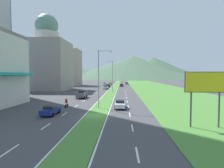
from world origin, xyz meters
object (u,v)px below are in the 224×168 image
object	(u,v)px
car_0	(120,104)
car_4	(105,84)
car_2	(127,83)
car_6	(108,86)
car_7	(122,85)
pickup_truck_0	(82,94)
street_lamp_near	(100,76)
billboard_roadside	(206,85)
street_lamp_mid	(112,75)
car_1	(51,110)
car_5	(106,87)
motorcycle_rider	(66,103)
car_3	(111,84)

from	to	relation	value
car_0	car_4	xyz separation A→B (m)	(-10.18, 75.43, 0.02)
car_2	car_6	distance (m)	30.93
car_7	pickup_truck_0	world-z (taller)	pickup_truck_0
street_lamp_near	billboard_roadside	distance (m)	17.92
car_4	car_7	world-z (taller)	car_4
street_lamp_mid	pickup_truck_0	distance (m)	17.42
car_0	car_4	size ratio (longest dim) A/B	0.99
street_lamp_near	pickup_truck_0	xyz separation A→B (m)	(-6.65, 14.89, -5.02)
street_lamp_mid	car_1	size ratio (longest dim) A/B	2.48
billboard_roadside	car_0	size ratio (longest dim) A/B	1.45
car_2	car_6	size ratio (longest dim) A/B	1.06
billboard_roadside	pickup_truck_0	distance (m)	33.59
car_7	car_1	bearing A→B (deg)	-8.42
car_1	car_5	xyz separation A→B (m)	(3.67, 52.48, 0.03)
car_1	car_4	bearing A→B (deg)	-0.23
street_lamp_mid	motorcycle_rider	bearing A→B (deg)	-103.09
car_2	motorcycle_rider	world-z (taller)	motorcycle_rider
car_5	car_6	bearing A→B (deg)	-0.45
car_4	car_0	bearing A→B (deg)	-172.31
street_lamp_near	motorcycle_rider	world-z (taller)	street_lamp_near
car_2	car_6	bearing A→B (deg)	-19.05
street_lamp_mid	car_5	size ratio (longest dim) A/B	2.35
car_2	street_lamp_near	bearing A→B (deg)	-4.56
car_5	car_7	size ratio (longest dim) A/B	1.07
car_0	car_5	bearing A→B (deg)	-171.58
car_3	car_4	xyz separation A→B (m)	(-3.24, -3.91, 0.06)
street_lamp_near	car_3	world-z (taller)	street_lamp_near
car_5	billboard_roadside	bearing A→B (deg)	-163.92
car_1	car_5	world-z (taller)	car_5
car_4	pickup_truck_0	size ratio (longest dim) A/B	0.83
car_2	car_3	size ratio (longest dim) A/B	1.10
car_6	car_5	bearing A→B (deg)	179.55
street_lamp_near	billboard_roadside	size ratio (longest dim) A/B	1.64
car_1	car_5	size ratio (longest dim) A/B	0.95
car_3	car_2	bearing A→B (deg)	-50.13
street_lamp_mid	pickup_truck_0	bearing A→B (deg)	-115.27
street_lamp_mid	car_7	size ratio (longest dim) A/B	2.50
car_1	car_3	distance (m)	85.69
billboard_roadside	car_2	bearing A→B (deg)	93.75
street_lamp_mid	car_4	world-z (taller)	street_lamp_mid
car_1	pickup_truck_0	bearing A→B (deg)	-0.47
car_0	car_3	bearing A→B (deg)	-175.00
car_1	pickup_truck_0	world-z (taller)	pickup_truck_0
car_0	car_6	bearing A→B (deg)	-173.45
street_lamp_near	car_6	world-z (taller)	street_lamp_near
street_lamp_near	car_6	distance (m)	59.25
car_1	car_5	bearing A→B (deg)	-4.00
billboard_roadside	car_4	world-z (taller)	billboard_roadside
pickup_truck_0	car_5	bearing A→B (deg)	-6.33
street_lamp_near	motorcycle_rider	bearing A→B (deg)	175.87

